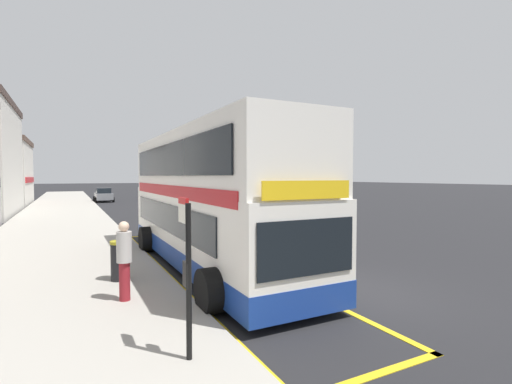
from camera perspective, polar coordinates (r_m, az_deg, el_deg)
ground_plane at (r=39.74m, az=-17.68°, el=-1.95°), size 260.00×260.00×0.00m
pavement_near at (r=39.19m, az=-27.83°, el=-2.08°), size 6.00×76.00×0.14m
double_decker_bus at (r=12.27m, az=-7.67°, el=-1.83°), size 3.25×11.52×4.40m
bus_bay_markings at (r=12.36m, az=-7.54°, el=-11.49°), size 2.96×14.86×0.01m
bus_stop_sign at (r=5.90m, az=-10.68°, el=-10.76°), size 0.09×0.51×2.50m
parked_car_white_distant at (r=56.34m, az=-15.52°, el=0.16°), size 2.09×4.20×1.62m
parked_car_grey_across at (r=51.31m, az=-14.53°, el=-0.05°), size 2.09×4.20×1.62m
parked_car_grey_behind at (r=46.23m, az=-22.64°, el=-0.43°), size 2.09×4.20×1.62m
pedestrian_waiting_near_sign at (r=8.99m, az=-19.82°, el=-9.52°), size 0.34×0.34×1.82m
litter_bin at (r=10.83m, az=-20.48°, el=-9.94°), size 0.48×0.48×1.08m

